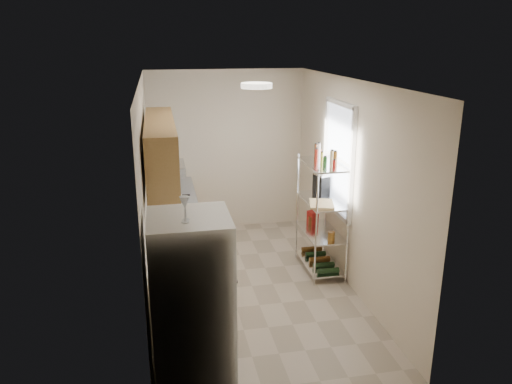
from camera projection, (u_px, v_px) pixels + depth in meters
room at (252, 190)px, 6.05m from camera, size 2.52×4.42×2.62m
counter_run at (177, 246)px, 6.54m from camera, size 0.63×3.51×0.90m
upper_cabinets at (161, 151)px, 5.79m from camera, size 0.33×2.20×0.72m
range_hood at (166, 168)px, 6.68m from camera, size 0.50×0.60×0.12m
window at (338, 159)px, 6.53m from camera, size 0.06×1.00×1.46m
bakers_rack at (322, 193)px, 6.57m from camera, size 0.45×0.90×1.73m
ceiling_dome at (257, 85)px, 5.39m from camera, size 0.34×0.34×0.05m
refrigerator at (192, 306)px, 4.33m from camera, size 0.69×0.69×1.66m
wine_glass_a at (185, 210)px, 3.92m from camera, size 0.08×0.08×0.21m
wine_glass_b at (186, 209)px, 3.98m from camera, size 0.07×0.07×0.20m
rice_cooker at (173, 203)px, 6.52m from camera, size 0.25×0.25×0.20m
frying_pan_large at (166, 206)px, 6.62m from camera, size 0.31×0.31×0.04m
frying_pan_small at (171, 196)px, 7.04m from camera, size 0.22×0.22×0.04m
cutting_board at (322, 204)px, 6.39m from camera, size 0.39×0.45×0.03m
espresso_machine at (321, 183)px, 6.89m from camera, size 0.20×0.25×0.26m
storage_bag at (313, 217)px, 7.01m from camera, size 0.14×0.17×0.17m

